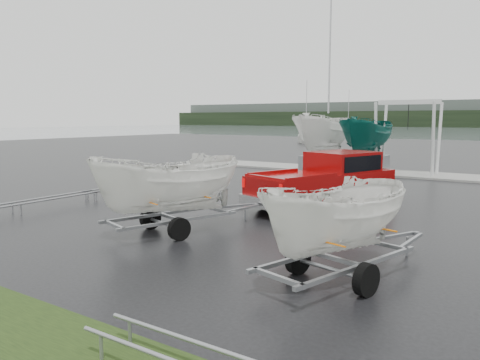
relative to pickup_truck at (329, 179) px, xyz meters
The scene contains 12 objects.
ground_plane 2.33m from the pickup_truck, 63.01° to the right, with size 120.00×120.00×0.00m, color black.
dock 11.21m from the pickup_truck, 85.09° to the left, with size 30.00×3.00×0.12m, color gray.
pickup_truck is the anchor object (origin of this frame).
trailer_hitched 6.61m from the pickup_truck, 108.60° to the right, with size 2.27×3.79×4.96m.
trailer_parked 7.98m from the pickup_truck, 66.07° to the right, with size 2.10×3.78×4.39m.
boat_hoist 11.25m from the pickup_truck, 90.65° to the left, with size 3.30×2.18×4.12m.
keelboat_0 10.34m from the pickup_truck, 114.49° to the left, with size 2.25×3.20×10.41m.
keelboat_1 9.74m from the pickup_truck, 100.71° to the left, with size 2.05×3.20×6.56m.
mast_rack_0 8.12m from the pickup_truck, behind, with size 0.56×6.50×0.06m.
mast_rack_1 10.60m from the pickup_truck, 139.48° to the right, with size 0.56×6.50×0.06m.
moored_boat_0 44.62m from the pickup_truck, 116.60° to the left, with size 2.90×2.94×10.95m.
moored_boat_4 66.45m from the pickup_truck, 110.06° to the left, with size 3.08×3.03×11.40m.
Camera 1 is at (5.47, -13.53, 3.11)m, focal length 35.00 mm.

